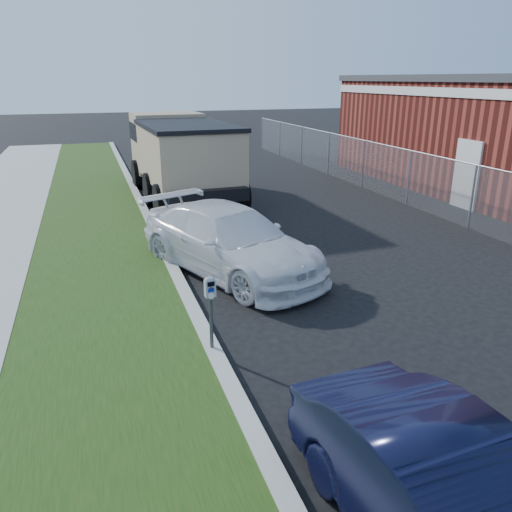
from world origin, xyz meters
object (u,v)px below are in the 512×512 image
object	(u,v)px
dump_truck	(180,153)
parking_meter	(210,298)
white_wagon	(227,239)
navy_sedan	(455,511)

from	to	relation	value
dump_truck	parking_meter	bearing A→B (deg)	-100.27
white_wagon	parking_meter	bearing A→B (deg)	-131.98
white_wagon	dump_truck	distance (m)	7.66
parking_meter	navy_sedan	size ratio (longest dim) A/B	0.32
parking_meter	dump_truck	distance (m)	11.19
parking_meter	white_wagon	xyz separation A→B (m)	(1.21, 3.46, -0.27)
navy_sedan	dump_truck	xyz separation A→B (m)	(0.48, 15.15, 0.95)
dump_truck	navy_sedan	bearing A→B (deg)	-93.91
navy_sedan	dump_truck	world-z (taller)	dump_truck
navy_sedan	dump_truck	bearing A→B (deg)	84.30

